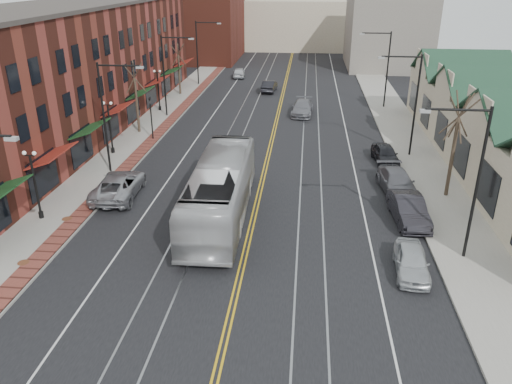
% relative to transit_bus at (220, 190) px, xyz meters
% --- Properties ---
extents(ground, '(160.00, 160.00, 0.00)m').
position_rel_transit_bus_xyz_m(ground, '(2.00, -9.48, -1.80)').
color(ground, black).
rests_on(ground, ground).
extents(sidewalk_left, '(4.00, 120.00, 0.15)m').
position_rel_transit_bus_xyz_m(sidewalk_left, '(-10.00, 10.52, -1.72)').
color(sidewalk_left, gray).
rests_on(sidewalk_left, ground).
extents(sidewalk_right, '(4.00, 120.00, 0.15)m').
position_rel_transit_bus_xyz_m(sidewalk_right, '(14.00, 10.52, -1.72)').
color(sidewalk_right, gray).
rests_on(sidewalk_right, ground).
extents(building_left, '(10.00, 50.00, 11.00)m').
position_rel_transit_bus_xyz_m(building_left, '(-17.00, 17.52, 3.70)').
color(building_left, maroon).
rests_on(building_left, ground).
extents(building_right, '(8.00, 36.00, 4.60)m').
position_rel_transit_bus_xyz_m(building_right, '(20.00, 10.52, 0.50)').
color(building_right, '#B9AB8E').
rests_on(building_right, ground).
extents(backdrop_left, '(14.00, 18.00, 14.00)m').
position_rel_transit_bus_xyz_m(backdrop_left, '(-14.00, 60.52, 5.20)').
color(backdrop_left, maroon).
rests_on(backdrop_left, ground).
extents(backdrop_mid, '(22.00, 14.00, 9.00)m').
position_rel_transit_bus_xyz_m(backdrop_mid, '(2.00, 75.52, 2.70)').
color(backdrop_mid, '#B9AB8E').
rests_on(backdrop_mid, ground).
extents(backdrop_right, '(12.00, 16.00, 11.00)m').
position_rel_transit_bus_xyz_m(backdrop_right, '(17.00, 55.52, 3.70)').
color(backdrop_right, slate).
rests_on(backdrop_right, ground).
extents(streetlight_l_1, '(3.33, 0.25, 8.00)m').
position_rel_transit_bus_xyz_m(streetlight_l_1, '(-9.05, 6.52, 3.23)').
color(streetlight_l_1, black).
rests_on(streetlight_l_1, sidewalk_left).
extents(streetlight_l_2, '(3.33, 0.25, 8.00)m').
position_rel_transit_bus_xyz_m(streetlight_l_2, '(-9.05, 22.52, 3.23)').
color(streetlight_l_2, black).
rests_on(streetlight_l_2, sidewalk_left).
extents(streetlight_l_3, '(3.33, 0.25, 8.00)m').
position_rel_transit_bus_xyz_m(streetlight_l_3, '(-9.05, 38.52, 3.23)').
color(streetlight_l_3, black).
rests_on(streetlight_l_3, sidewalk_left).
extents(streetlight_r_0, '(3.33, 0.25, 8.00)m').
position_rel_transit_bus_xyz_m(streetlight_r_0, '(13.05, -3.48, 3.23)').
color(streetlight_r_0, black).
rests_on(streetlight_r_0, sidewalk_right).
extents(streetlight_r_1, '(3.33, 0.25, 8.00)m').
position_rel_transit_bus_xyz_m(streetlight_r_1, '(13.05, 12.52, 3.23)').
color(streetlight_r_1, black).
rests_on(streetlight_r_1, sidewalk_right).
extents(streetlight_r_2, '(3.33, 0.25, 8.00)m').
position_rel_transit_bus_xyz_m(streetlight_r_2, '(13.05, 28.52, 3.23)').
color(streetlight_r_2, black).
rests_on(streetlight_r_2, sidewalk_right).
extents(lamppost_l_1, '(0.84, 0.28, 4.27)m').
position_rel_transit_bus_xyz_m(lamppost_l_1, '(-10.80, -1.48, 0.40)').
color(lamppost_l_1, black).
rests_on(lamppost_l_1, sidewalk_left).
extents(lamppost_l_2, '(0.84, 0.28, 4.27)m').
position_rel_transit_bus_xyz_m(lamppost_l_2, '(-10.80, 10.52, 0.40)').
color(lamppost_l_2, black).
rests_on(lamppost_l_2, sidewalk_left).
extents(lamppost_l_3, '(0.84, 0.28, 4.27)m').
position_rel_transit_bus_xyz_m(lamppost_l_3, '(-10.80, 24.52, 0.40)').
color(lamppost_l_3, black).
rests_on(lamppost_l_3, sidewalk_left).
extents(tree_left_near, '(1.78, 1.37, 6.48)m').
position_rel_transit_bus_xyz_m(tree_left_near, '(-10.50, 16.52, 1.72)').
color(tree_left_near, '#382B21').
rests_on(tree_left_near, sidewalk_left).
extents(tree_left_far, '(1.66, 1.28, 6.02)m').
position_rel_transit_bus_xyz_m(tree_left_far, '(-10.50, 32.52, 1.48)').
color(tree_left_far, '#382B21').
rests_on(tree_left_far, sidewalk_left).
extents(tree_right_mid, '(1.90, 1.46, 6.93)m').
position_rel_transit_bus_xyz_m(tree_right_mid, '(14.50, 4.52, 1.95)').
color(tree_right_mid, '#382B21').
rests_on(tree_right_mid, sidewalk_right).
extents(manhole_mid, '(0.60, 0.60, 0.02)m').
position_rel_transit_bus_xyz_m(manhole_mid, '(-9.20, -6.48, -1.64)').
color(manhole_mid, '#592D19').
rests_on(manhole_mid, sidewalk_left).
extents(manhole_far, '(0.60, 0.60, 0.02)m').
position_rel_transit_bus_xyz_m(manhole_far, '(-9.20, -1.48, -1.64)').
color(manhole_far, '#592D19').
rests_on(manhole_far, sidewalk_left).
extents(traffic_signal, '(0.18, 0.15, 3.80)m').
position_rel_transit_bus_xyz_m(traffic_signal, '(-8.60, 14.52, 0.55)').
color(traffic_signal, black).
rests_on(traffic_signal, sidewalk_left).
extents(transit_bus, '(3.27, 12.97, 3.60)m').
position_rel_transit_bus_xyz_m(transit_bus, '(0.00, 0.00, 0.00)').
color(transit_bus, silver).
rests_on(transit_bus, ground).
extents(parked_suv, '(2.99, 5.90, 1.60)m').
position_rel_transit_bus_xyz_m(parked_suv, '(-7.30, 2.41, -1.00)').
color(parked_suv, '#9FA1A6').
rests_on(parked_suv, ground).
extents(parked_car_a, '(1.85, 4.05, 1.35)m').
position_rel_transit_bus_xyz_m(parked_car_a, '(10.47, -5.18, -1.12)').
color(parked_car_a, silver).
rests_on(parked_car_a, ground).
extents(parked_car_b, '(2.05, 4.93, 1.59)m').
position_rel_transit_bus_xyz_m(parked_car_b, '(11.30, 0.57, -1.01)').
color(parked_car_b, '#242328').
rests_on(parked_car_b, ground).
extents(parked_car_c, '(2.60, 5.27, 1.47)m').
position_rel_transit_bus_xyz_m(parked_car_c, '(11.30, 4.99, -1.06)').
color(parked_car_c, '#5D5D64').
rests_on(parked_car_c, ground).
extents(parked_car_d, '(2.09, 4.28, 1.41)m').
position_rel_transit_bus_xyz_m(parked_car_d, '(11.30, 10.84, -1.10)').
color(parked_car_d, black).
rests_on(parked_car_d, ground).
extents(distant_car_left, '(1.82, 4.42, 1.42)m').
position_rel_transit_bus_xyz_m(distant_car_left, '(0.24, 35.34, -1.09)').
color(distant_car_left, black).
rests_on(distant_car_left, ground).
extents(distant_car_right, '(2.40, 5.24, 1.49)m').
position_rel_transit_bus_xyz_m(distant_car_right, '(4.55, 24.68, -1.05)').
color(distant_car_right, slate).
rests_on(distant_car_right, ground).
extents(distant_car_far, '(2.03, 4.24, 1.40)m').
position_rel_transit_bus_xyz_m(distant_car_far, '(-4.80, 44.21, -1.10)').
color(distant_car_far, silver).
rests_on(distant_car_far, ground).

